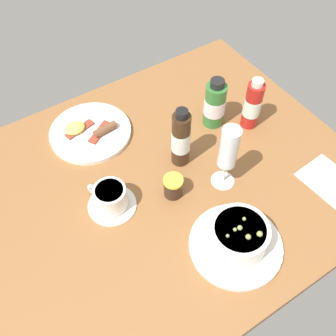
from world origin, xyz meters
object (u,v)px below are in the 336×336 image
(sauce_bottle_red, at_px, (252,105))
(cutlery_setting, at_px, (334,184))
(sauce_bottle_brown, at_px, (181,139))
(porridge_bowl, at_px, (238,238))
(jam_jar, at_px, (173,186))
(breakfast_plate, at_px, (90,132))
(wine_glass, at_px, (228,151))
(sauce_bottle_green, at_px, (215,104))
(coffee_cup, at_px, (111,199))

(sauce_bottle_red, bearing_deg, cutlery_setting, -80.79)
(sauce_bottle_brown, bearing_deg, porridge_bowl, -97.16)
(jam_jar, relative_size, breakfast_plate, 0.26)
(wine_glass, bearing_deg, sauce_bottle_green, 60.32)
(sauce_bottle_red, height_order, breakfast_plate, sauce_bottle_red)
(sauce_bottle_red, bearing_deg, breakfast_plate, 152.25)
(porridge_bowl, xyz_separation_m, wine_glass, (0.09, 0.17, 0.08))
(jam_jar, relative_size, sauce_bottle_green, 0.38)
(sauce_bottle_green, bearing_deg, breakfast_plate, 154.94)
(sauce_bottle_brown, relative_size, sauce_bottle_green, 1.19)
(coffee_cup, height_order, sauce_bottle_red, sauce_bottle_red)
(jam_jar, relative_size, sauce_bottle_red, 0.37)
(sauce_bottle_brown, height_order, breakfast_plate, sauce_bottle_brown)
(cutlery_setting, bearing_deg, sauce_bottle_green, 110.35)
(coffee_cup, relative_size, sauce_bottle_brown, 0.66)
(sauce_bottle_brown, distance_m, sauce_bottle_green, 0.18)
(wine_glass, bearing_deg, coffee_cup, 162.91)
(wine_glass, bearing_deg, porridge_bowl, -118.66)
(sauce_bottle_green, height_order, sauce_bottle_red, sauce_bottle_red)
(porridge_bowl, xyz_separation_m, sauce_bottle_brown, (0.04, 0.29, 0.05))
(wine_glass, bearing_deg, jam_jar, 163.88)
(coffee_cup, relative_size, breakfast_plate, 0.52)
(jam_jar, xyz_separation_m, sauce_bottle_red, (0.32, 0.09, 0.05))
(coffee_cup, xyz_separation_m, sauce_bottle_red, (0.47, 0.04, 0.04))
(sauce_bottle_green, bearing_deg, sauce_bottle_brown, -157.18)
(porridge_bowl, distance_m, sauce_bottle_green, 0.41)
(jam_jar, distance_m, sauce_bottle_red, 0.34)
(sauce_bottle_green, distance_m, sauce_bottle_red, 0.11)
(porridge_bowl, relative_size, sauce_bottle_green, 1.39)
(breakfast_plate, bearing_deg, sauce_bottle_green, -25.06)
(cutlery_setting, xyz_separation_m, breakfast_plate, (-0.46, 0.51, 0.01))
(coffee_cup, distance_m, sauce_bottle_brown, 0.24)
(cutlery_setting, relative_size, jam_jar, 3.14)
(porridge_bowl, bearing_deg, sauce_bottle_brown, 82.84)
(cutlery_setting, height_order, coffee_cup, coffee_cup)
(sauce_bottle_brown, bearing_deg, cutlery_setting, -44.31)
(wine_glass, relative_size, breakfast_plate, 0.83)
(cutlery_setting, bearing_deg, jam_jar, 151.02)
(jam_jar, bearing_deg, sauce_bottle_brown, 46.81)
(cutlery_setting, xyz_separation_m, jam_jar, (-0.37, 0.21, 0.03))
(wine_glass, xyz_separation_m, sauce_bottle_brown, (-0.06, 0.12, -0.04))
(sauce_bottle_green, bearing_deg, coffee_cup, -165.37)
(sauce_bottle_red, distance_m, breakfast_plate, 0.47)
(wine_glass, height_order, jam_jar, wine_glass)
(wine_glass, distance_m, sauce_bottle_red, 0.23)
(wine_glass, height_order, sauce_bottle_green, wine_glass)
(coffee_cup, distance_m, sauce_bottle_red, 0.48)
(sauce_bottle_red, bearing_deg, coffee_cup, -175.44)
(wine_glass, relative_size, sauce_bottle_brown, 1.04)
(jam_jar, xyz_separation_m, sauce_bottle_brown, (0.08, 0.08, 0.06))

